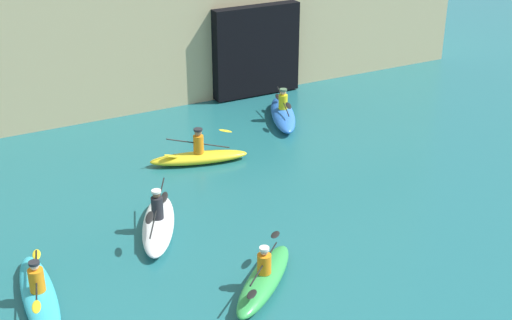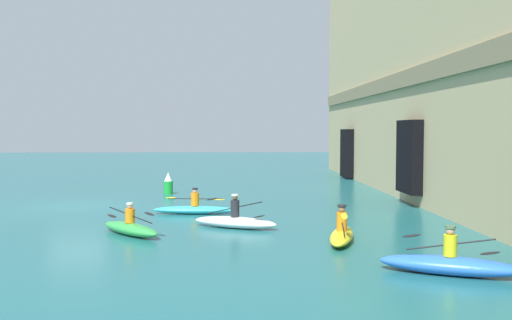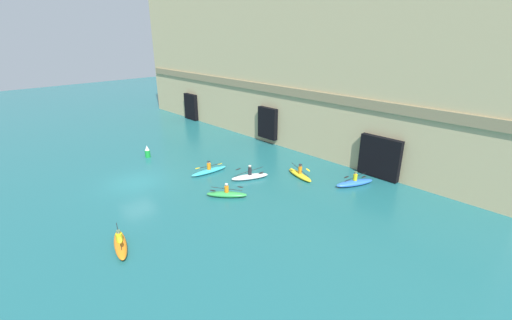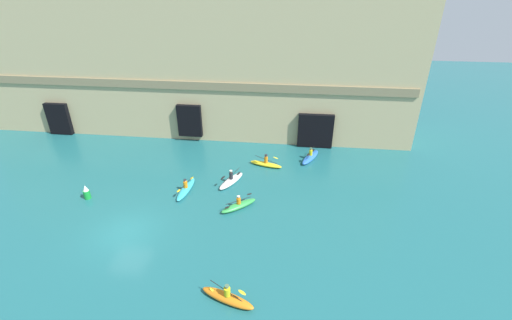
# 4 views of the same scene
# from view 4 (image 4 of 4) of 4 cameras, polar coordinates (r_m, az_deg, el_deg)

# --- Properties ---
(ground_plane) EXTENTS (120.00, 120.00, 0.00)m
(ground_plane) POSITION_cam_4_polar(r_m,az_deg,el_deg) (24.67, -20.92, -11.23)
(ground_plane) COLOR #1E6066
(cliff_bluff) EXTENTS (45.74, 6.55, 15.98)m
(cliff_bluff) POSITION_cam_4_polar(r_m,az_deg,el_deg) (37.15, -11.58, 16.63)
(cliff_bluff) COLOR tan
(cliff_bluff) RESTS_ON ground
(kayak_orange) EXTENTS (3.06, 1.57, 1.14)m
(kayak_orange) POSITION_cam_4_polar(r_m,az_deg,el_deg) (19.09, -4.77, -21.87)
(kayak_orange) COLOR orange
(kayak_orange) RESTS_ON ground
(kayak_green) EXTENTS (2.63, 2.48, 1.05)m
(kayak_green) POSITION_cam_4_polar(r_m,az_deg,el_deg) (25.19, -2.89, -7.54)
(kayak_green) COLOR green
(kayak_green) RESTS_ON ground
(kayak_white) EXTENTS (1.98, 3.12, 1.17)m
(kayak_white) POSITION_cam_4_polar(r_m,az_deg,el_deg) (28.17, -4.15, -3.42)
(kayak_white) COLOR white
(kayak_white) RESTS_ON ground
(kayak_cyan) EXTENTS (0.94, 3.43, 1.05)m
(kayak_cyan) POSITION_cam_4_polar(r_m,az_deg,el_deg) (27.65, -11.60, -4.69)
(kayak_cyan) COLOR #33B2C6
(kayak_cyan) RESTS_ON ground
(kayak_blue) EXTENTS (2.03, 3.30, 1.16)m
(kayak_blue) POSITION_cam_4_polar(r_m,az_deg,el_deg) (32.17, 9.06, 0.53)
(kayak_blue) COLOR blue
(kayak_blue) RESTS_ON ground
(kayak_yellow) EXTENTS (3.05, 1.42, 1.13)m
(kayak_yellow) POSITION_cam_4_polar(r_m,az_deg,el_deg) (30.63, 1.66, -0.62)
(kayak_yellow) COLOR yellow
(kayak_yellow) RESTS_ON ground
(marker_buoy) EXTENTS (0.49, 0.49, 1.15)m
(marker_buoy) POSITION_cam_4_polar(r_m,az_deg,el_deg) (29.05, -26.42, -4.86)
(marker_buoy) COLOR green
(marker_buoy) RESTS_ON ground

